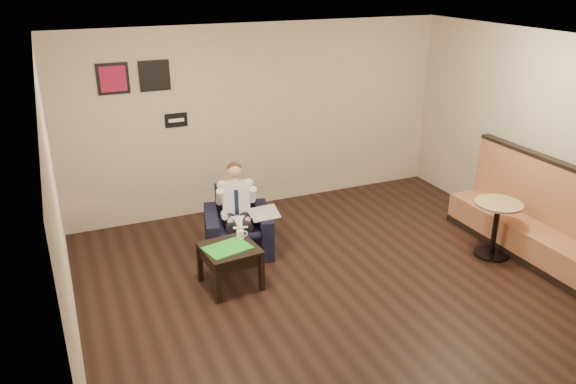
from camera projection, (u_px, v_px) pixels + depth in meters
name	position (u px, v px, depth m)	size (l,w,h in m)	color
ground	(355.00, 295.00, 6.51)	(6.00, 6.00, 0.00)	black
wall_back	(261.00, 118.00, 8.53)	(6.00, 0.02, 2.80)	beige
wall_left	(61.00, 232.00, 4.88)	(0.02, 6.00, 2.80)	beige
wall_right	(567.00, 149.00, 7.08)	(0.02, 6.00, 2.80)	beige
ceiling	(368.00, 49.00, 5.45)	(6.00, 6.00, 0.02)	white
seating_sign	(176.00, 120.00, 8.00)	(0.32, 0.02, 0.20)	black
art_print_left	(113.00, 79.00, 7.46)	(0.42, 0.03, 0.42)	#A4143F
art_print_right	(154.00, 76.00, 7.67)	(0.42, 0.03, 0.42)	black
armchair	(238.00, 222.00, 7.39)	(0.84, 0.84, 0.82)	black
seated_man	(238.00, 215.00, 7.23)	(0.53, 0.80, 1.12)	silver
lap_papers	(239.00, 222.00, 7.17)	(0.19, 0.27, 0.01)	white
newspaper	(264.00, 213.00, 7.31)	(0.36, 0.44, 0.01)	silver
side_table	(230.00, 266.00, 6.63)	(0.62, 0.62, 0.51)	black
green_folder	(227.00, 248.00, 6.49)	(0.51, 0.36, 0.01)	green
coffee_mug	(240.00, 235.00, 6.71)	(0.09, 0.09, 0.11)	white
smartphone	(228.00, 239.00, 6.70)	(0.16, 0.08, 0.01)	black
banquette	(531.00, 209.00, 7.25)	(0.59, 2.45, 1.26)	#AF6943
cafe_table	(495.00, 229.00, 7.28)	(0.61, 0.61, 0.75)	tan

